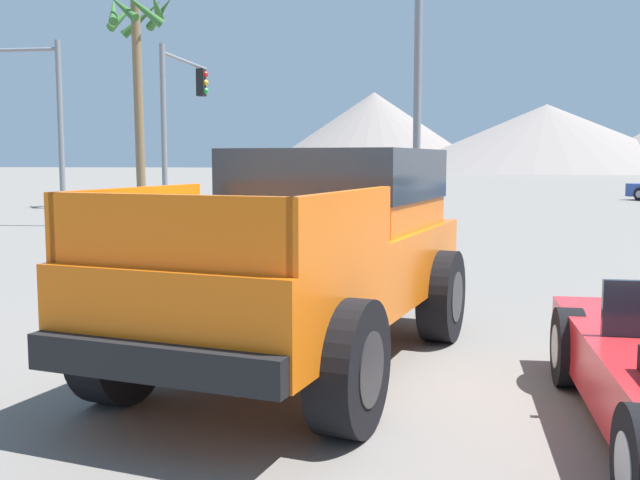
# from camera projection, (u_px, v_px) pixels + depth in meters

# --- Properties ---
(ground_plane) EXTENTS (320.00, 320.00, 0.00)m
(ground_plane) POSITION_uv_depth(u_px,v_px,m) (329.00, 376.00, 6.73)
(ground_plane) COLOR slate
(orange_pickup_truck) EXTENTS (3.09, 5.32, 2.04)m
(orange_pickup_truck) POSITION_uv_depth(u_px,v_px,m) (317.00, 242.00, 7.20)
(orange_pickup_truck) COLOR orange
(orange_pickup_truck) RESTS_ON ground_plane
(traffic_light_main) EXTENTS (0.38, 4.18, 5.24)m
(traffic_light_main) POSITION_uv_depth(u_px,v_px,m) (183.00, 102.00, 23.25)
(traffic_light_main) COLOR slate
(traffic_light_main) RESTS_ON ground_plane
(traffic_light_crosswalk) EXTENTS (3.34, 0.38, 5.30)m
(traffic_light_crosswalk) POSITION_uv_depth(u_px,v_px,m) (18.00, 98.00, 21.58)
(traffic_light_crosswalk) COLOR slate
(traffic_light_crosswalk) RESTS_ON ground_plane
(street_lamp_post) EXTENTS (0.90, 0.24, 7.81)m
(street_lamp_post) POSITION_uv_depth(u_px,v_px,m) (419.00, 6.00, 13.41)
(street_lamp_post) COLOR slate
(street_lamp_post) RESTS_ON ground_plane
(palm_tree_tall) EXTENTS (2.89, 3.07, 8.48)m
(palm_tree_tall) POSITION_uv_depth(u_px,v_px,m) (138.00, 48.00, 29.51)
(palm_tree_tall) COLOR brown
(palm_tree_tall) RESTS_ON ground_plane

